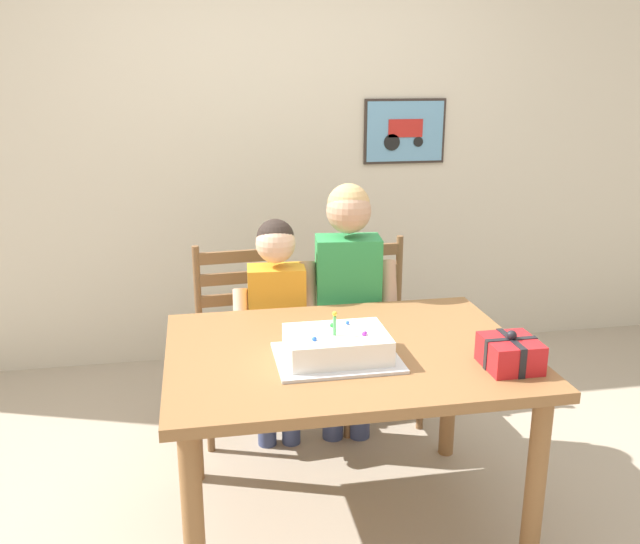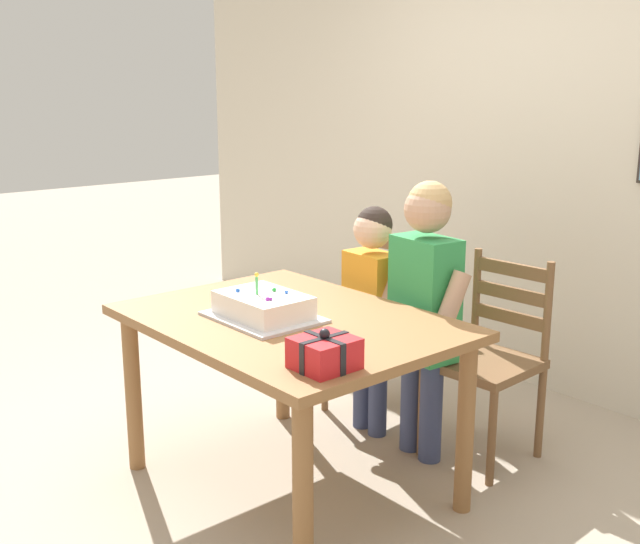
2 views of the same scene
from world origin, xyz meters
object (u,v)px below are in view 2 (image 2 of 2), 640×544
(chair_right, at_px, (489,357))
(child_younger, at_px, (371,298))
(chair_left, at_px, (383,323))
(birthday_cake, at_px, (263,307))
(dining_table, at_px, (290,341))
(child_older, at_px, (425,293))
(gift_box_red_large, at_px, (325,353))

(chair_right, relative_size, child_younger, 0.82)
(chair_right, bearing_deg, chair_left, -179.99)
(birthday_cake, bearing_deg, dining_table, 57.85)
(child_older, relative_size, child_younger, 1.13)
(child_younger, bearing_deg, gift_box_red_large, -51.99)
(birthday_cake, distance_m, chair_right, 1.10)
(birthday_cake, bearing_deg, gift_box_red_large, -17.08)
(dining_table, relative_size, chair_left, 1.45)
(chair_right, height_order, child_younger, child_younger)
(child_older, bearing_deg, chair_left, 153.89)
(gift_box_red_large, xyz_separation_m, child_older, (-0.37, 0.91, -0.04))
(dining_table, xyz_separation_m, gift_box_red_large, (0.52, -0.27, 0.15))
(child_older, distance_m, child_younger, 0.35)
(chair_left, height_order, child_younger, child_younger)
(chair_right, bearing_deg, dining_table, -110.89)
(chair_left, bearing_deg, dining_table, -68.82)
(chair_right, bearing_deg, gift_box_red_large, -80.69)
(dining_table, distance_m, chair_left, 0.96)
(chair_left, height_order, child_older, child_older)
(dining_table, bearing_deg, child_older, 76.82)
(dining_table, relative_size, gift_box_red_large, 6.76)
(birthday_cake, distance_m, child_younger, 0.75)
(dining_table, bearing_deg, chair_right, 69.11)
(dining_table, height_order, birthday_cake, birthday_cake)
(dining_table, xyz_separation_m, child_younger, (-0.18, 0.64, 0.02))
(child_older, height_order, child_younger, child_older)
(dining_table, bearing_deg, gift_box_red_large, -26.94)
(gift_box_red_large, relative_size, child_younger, 0.18)
(child_older, bearing_deg, dining_table, -103.18)
(chair_left, relative_size, child_younger, 0.82)
(chair_right, bearing_deg, birthday_cake, -112.00)
(dining_table, distance_m, child_older, 0.67)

